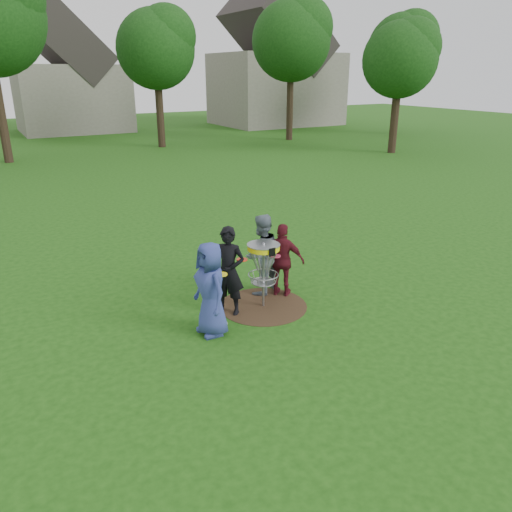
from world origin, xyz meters
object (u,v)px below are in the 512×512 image
player_blue (211,289)px  player_grey (261,255)px  player_black (229,271)px  disc_golf_basket (263,260)px  player_maroon (283,260)px

player_blue → player_grey: (1.69, 1.10, -0.00)m
player_black → disc_golf_basket: (0.73, -0.09, 0.13)m
player_grey → player_maroon: (0.33, -0.32, -0.08)m
player_blue → player_maroon: size_ratio=1.11×
player_grey → player_maroon: player_grey is taller
player_grey → player_maroon: bearing=118.0°
player_blue → player_grey: 2.01m
disc_golf_basket → player_maroon: bearing=24.2°
player_black → player_maroon: bearing=55.2°
player_blue → player_maroon: 2.17m
disc_golf_basket → player_blue: bearing=-160.4°
player_maroon → disc_golf_basket: size_ratio=1.15×
player_grey → disc_golf_basket: player_grey is taller
player_blue → disc_golf_basket: player_blue is taller
player_black → player_blue: bearing=-91.3°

